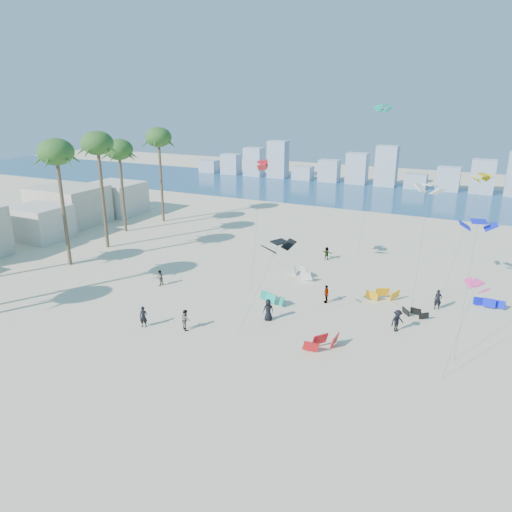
% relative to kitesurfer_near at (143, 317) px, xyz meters
% --- Properties ---
extents(ground, '(220.00, 220.00, 0.00)m').
position_rel_kitesurfer_near_xyz_m(ground, '(3.15, -7.21, -0.91)').
color(ground, beige).
rests_on(ground, ground).
extents(ocean, '(220.00, 220.00, 0.00)m').
position_rel_kitesurfer_near_xyz_m(ocean, '(3.15, 64.79, -0.90)').
color(ocean, navy).
rests_on(ocean, ground).
extents(kitesurfer_near, '(0.78, 0.66, 1.81)m').
position_rel_kitesurfer_near_xyz_m(kitesurfer_near, '(0.00, 0.00, 0.00)').
color(kitesurfer_near, black).
rests_on(kitesurfer_near, ground).
extents(kitesurfer_mid, '(1.08, 1.05, 1.76)m').
position_rel_kitesurfer_near_xyz_m(kitesurfer_mid, '(3.39, 1.17, -0.03)').
color(kitesurfer_mid, gray).
rests_on(kitesurfer_mid, ground).
extents(kitesurfers_far, '(26.77, 18.52, 1.92)m').
position_rel_kitesurfer_near_xyz_m(kitesurfers_far, '(11.53, 11.31, -0.02)').
color(kitesurfers_far, black).
rests_on(kitesurfers_far, ground).
extents(grounded_kites, '(21.29, 16.74, 1.08)m').
position_rel_kitesurfer_near_xyz_m(grounded_kites, '(14.25, 11.95, -0.42)').
color(grounded_kites, '#0DA281').
rests_on(grounded_kites, ground).
extents(flying_kites, '(32.78, 26.42, 17.92)m').
position_rel_kitesurfer_near_xyz_m(flying_kites, '(18.26, 15.18, 9.59)').
color(flying_kites, black).
rests_on(flying_kites, ground).
extents(palm_row, '(9.08, 44.80, 15.43)m').
position_rel_kitesurfer_near_xyz_m(palm_row, '(-19.05, 8.94, 10.85)').
color(palm_row, brown).
rests_on(palm_row, ground).
extents(beachfront_buildings, '(11.50, 43.00, 6.00)m').
position_rel_kitesurfer_near_xyz_m(beachfront_buildings, '(-30.55, 13.61, 1.76)').
color(beachfront_buildings, beige).
rests_on(beachfront_buildings, ground).
extents(distant_skyline, '(85.00, 3.00, 8.40)m').
position_rel_kitesurfer_near_xyz_m(distant_skyline, '(1.96, 74.79, 2.18)').
color(distant_skyline, '#9EADBF').
rests_on(distant_skyline, ground).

